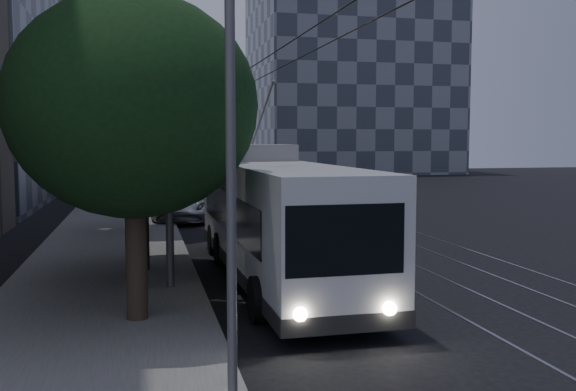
# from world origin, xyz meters

# --- Properties ---
(ground) EXTENTS (120.00, 120.00, 0.00)m
(ground) POSITION_xyz_m (0.00, 0.00, 0.00)
(ground) COLOR black
(ground) RESTS_ON ground
(sidewalk) EXTENTS (5.00, 90.00, 0.15)m
(sidewalk) POSITION_xyz_m (-7.50, 20.00, 0.07)
(sidewalk) COLOR slate
(sidewalk) RESTS_ON ground
(tram_rails) EXTENTS (4.52, 90.00, 0.02)m
(tram_rails) POSITION_xyz_m (2.50, 20.00, 0.01)
(tram_rails) COLOR gray
(tram_rails) RESTS_ON ground
(overhead_wires) EXTENTS (2.23, 90.00, 6.00)m
(overhead_wires) POSITION_xyz_m (-4.97, 20.00, 3.47)
(overhead_wires) COLOR black
(overhead_wires) RESTS_ON ground
(building_distant_right) EXTENTS (22.00, 18.00, 24.00)m
(building_distant_right) POSITION_xyz_m (18.00, 55.00, 12.00)
(building_distant_right) COLOR #3E444F
(building_distant_right) RESTS_ON ground
(trolleybus) EXTENTS (2.77, 12.52, 5.63)m
(trolleybus) POSITION_xyz_m (-2.90, -1.51, 1.71)
(trolleybus) COLOR silver
(trolleybus) RESTS_ON ground
(pickup_silver) EXTENTS (3.91, 6.21, 1.60)m
(pickup_silver) POSITION_xyz_m (-4.30, 12.36, 0.80)
(pickup_silver) COLOR gray
(pickup_silver) RESTS_ON ground
(car_white_a) EXTENTS (2.98, 4.11, 1.30)m
(car_white_a) POSITION_xyz_m (-2.70, 16.74, 0.65)
(car_white_a) COLOR #B0B0B4
(car_white_a) RESTS_ON ground
(car_white_b) EXTENTS (3.79, 5.52, 1.48)m
(car_white_b) POSITION_xyz_m (-3.09, 20.74, 0.74)
(car_white_b) COLOR silver
(car_white_b) RESTS_ON ground
(car_white_c) EXTENTS (2.18, 4.85, 1.55)m
(car_white_c) POSITION_xyz_m (-4.30, 29.00, 0.77)
(car_white_c) COLOR silver
(car_white_c) RESTS_ON ground
(car_white_d) EXTENTS (2.30, 4.11, 1.32)m
(car_white_d) POSITION_xyz_m (-2.70, 30.33, 0.66)
(car_white_d) COLOR white
(car_white_d) RESTS_ON ground
(tree_0) EXTENTS (5.08, 5.08, 6.84)m
(tree_0) POSITION_xyz_m (-6.61, -5.15, 4.54)
(tree_0) COLOR #2D2019
(tree_0) RESTS_ON ground
(tree_1) EXTENTS (5.71, 5.71, 6.94)m
(tree_1) POSITION_xyz_m (-6.50, 0.00, 4.36)
(tree_1) COLOR #2D2019
(tree_1) RESTS_ON ground
(tree_2) EXTENTS (4.91, 4.91, 6.87)m
(tree_2) POSITION_xyz_m (-6.50, 8.14, 4.64)
(tree_2) COLOR #2D2019
(tree_2) RESTS_ON ground
(tree_3) EXTENTS (5.07, 5.07, 7.00)m
(tree_3) POSITION_xyz_m (-6.50, 19.22, 4.70)
(tree_3) COLOR #2D2019
(tree_3) RESTS_ON ground
(tree_4) EXTENTS (4.67, 4.67, 6.59)m
(tree_4) POSITION_xyz_m (-6.50, 25.63, 4.47)
(tree_4) COLOR #2D2019
(tree_4) RESTS_ON ground
(tree_5) EXTENTS (4.47, 4.47, 6.52)m
(tree_5) POSITION_xyz_m (-6.50, 38.37, 4.48)
(tree_5) COLOR #2D2019
(tree_5) RESTS_ON ground
(streetlamp_near) EXTENTS (2.22, 0.44, 9.03)m
(streetlamp_near) POSITION_xyz_m (-5.40, -2.37, 5.49)
(streetlamp_near) COLOR slate
(streetlamp_near) RESTS_ON ground
(streetlamp_far) EXTENTS (2.19, 0.44, 8.90)m
(streetlamp_far) POSITION_xyz_m (-4.80, 23.69, 5.42)
(streetlamp_far) COLOR slate
(streetlamp_far) RESTS_ON ground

